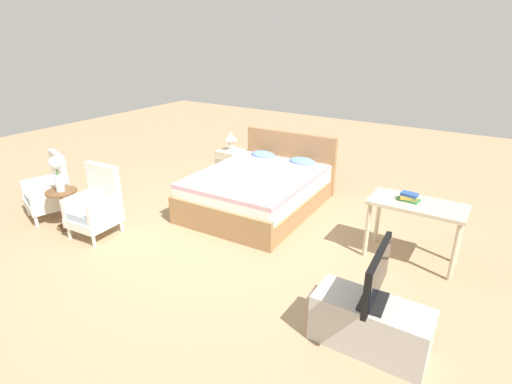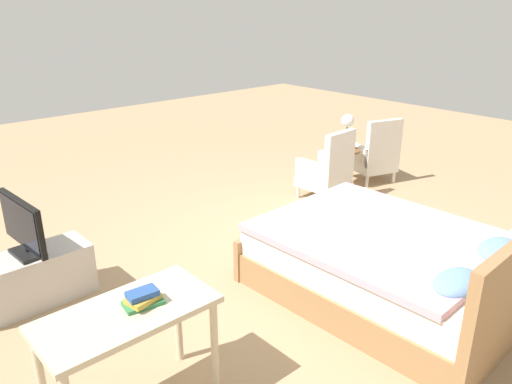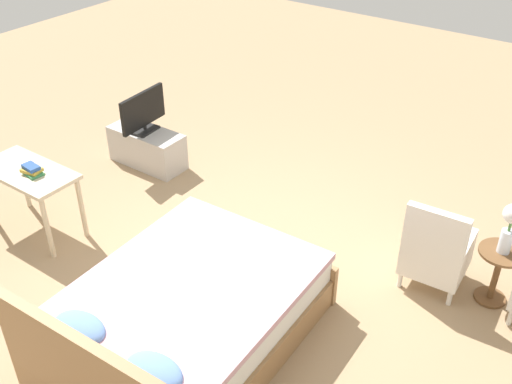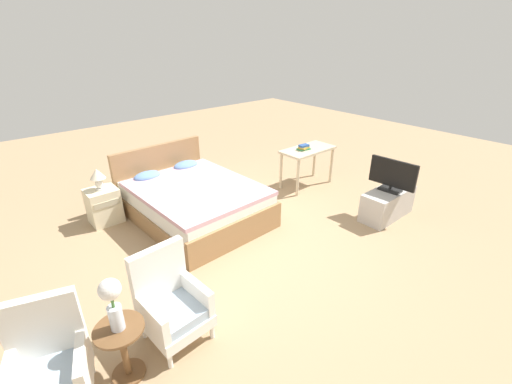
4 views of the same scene
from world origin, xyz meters
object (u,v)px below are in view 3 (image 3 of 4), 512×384
Objects in this scene: armchair_by_window_right at (436,252)px; side_table at (498,269)px; tv_flatscreen at (143,112)px; book_stack at (32,170)px; flower_vase at (511,224)px; tv_stand at (147,148)px; bed at (184,318)px; vanity_desk at (29,179)px.

armchair_by_window_right is 0.54m from side_table.
side_table is at bearing -179.55° from tv_flatscreen.
side_table is 4.42m from book_stack.
tv_stand is at bearing 0.44° from flower_vase.
flower_vase is 4.24m from tv_stand.
bed is 2.40× the size of armchair_by_window_right.
tv_stand is 3.86× the size of book_stack.
vanity_desk is at bearing 91.33° from tv_stand.
tv_stand is (4.20, 0.03, -0.61)m from flower_vase.
tv_stand is 0.48m from tv_flatscreen.
armchair_by_window_right reaches higher than book_stack.
side_table is at bearing 90.00° from flower_vase.
armchair_by_window_right is at bearing 178.46° from tv_stand.
side_table is 0.75× the size of tv_flatscreen.
tv_stand is at bearing -85.08° from book_stack.
side_table is (-1.88, -2.00, 0.04)m from bed.
flower_vase is (-0.52, -0.13, 0.46)m from armchair_by_window_right.
side_table is 4.22m from tv_flatscreen.
flower_vase reaches higher than side_table.
tv_flatscreen is 1.65m from vanity_desk.
flower_vase reaches higher than tv_stand.
flower_vase is 4.40m from book_stack.
tv_flatscreen is 1.67m from book_stack.
book_stack is at bearing 95.00° from tv_flatscreen.
armchair_by_window_right reaches higher than tv_stand.
tv_stand is 0.92× the size of vanity_desk.
vanity_desk reaches higher than side_table.
tv_stand is 1.76m from book_stack.
vanity_desk reaches higher than tv_stand.
bed is 4.08× the size of side_table.
vanity_desk is at bearing 91.41° from tv_flatscreen.
book_stack reaches higher than side_table.
armchair_by_window_right is at bearing 14.23° from flower_vase.
armchair_by_window_right is 3.89m from book_stack.
tv_flatscreen is at bearing -40.26° from bed.
book_stack is (-0.10, 0.01, 0.15)m from vanity_desk.
vanity_desk is 0.18m from book_stack.
armchair_by_window_right is at bearing 14.23° from side_table.
armchair_by_window_right is 3.70m from tv_flatscreen.
bed is at bearing 54.00° from armchair_by_window_right.
tv_flatscreen is 2.89× the size of book_stack.
book_stack is (2.18, -0.31, 0.47)m from bed.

